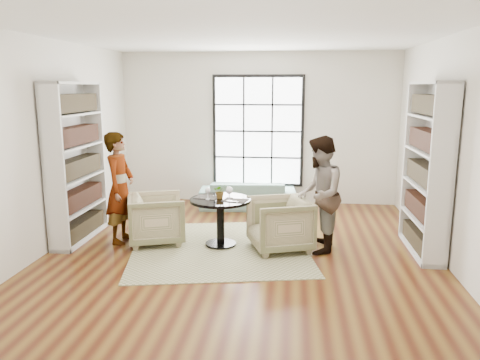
# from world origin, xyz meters

# --- Properties ---
(ground) EXTENTS (6.00, 6.00, 0.00)m
(ground) POSITION_xyz_m (0.00, 0.00, 0.00)
(ground) COLOR brown
(room_shell) EXTENTS (6.00, 6.01, 6.00)m
(room_shell) POSITION_xyz_m (0.00, 0.54, 1.26)
(room_shell) COLOR silver
(room_shell) RESTS_ON ground
(rug) EXTENTS (2.94, 2.94, 0.01)m
(rug) POSITION_xyz_m (-0.34, 0.09, 0.01)
(rug) COLOR tan
(rug) RESTS_ON ground
(pedestal_table) EXTENTS (0.90, 0.90, 0.72)m
(pedestal_table) POSITION_xyz_m (-0.34, 0.21, 0.52)
(pedestal_table) COLOR black
(pedestal_table) RESTS_ON ground
(sofa) EXTENTS (1.88, 0.86, 0.54)m
(sofa) POSITION_xyz_m (-0.15, 2.45, 0.27)
(sofa) COLOR slate
(sofa) RESTS_ON ground
(armchair_left) EXTENTS (1.03, 1.02, 0.74)m
(armchair_left) POSITION_xyz_m (-1.32, 0.24, 0.37)
(armchair_left) COLOR #C7BF8E
(armchair_left) RESTS_ON ground
(armchair_right) EXTENTS (1.06, 1.04, 0.76)m
(armchair_right) POSITION_xyz_m (0.53, 0.14, 0.38)
(armchair_right) COLOR tan
(armchair_right) RESTS_ON ground
(person_left) EXTENTS (0.42, 0.62, 1.67)m
(person_left) POSITION_xyz_m (-1.87, 0.24, 0.84)
(person_left) COLOR gray
(person_left) RESTS_ON ground
(person_right) EXTENTS (0.71, 0.87, 1.66)m
(person_right) POSITION_xyz_m (1.08, 0.14, 0.83)
(person_right) COLOR gray
(person_right) RESTS_ON ground
(placemat_left) EXTENTS (0.39, 0.33, 0.01)m
(placemat_left) POSITION_xyz_m (-0.54, 0.27, 0.72)
(placemat_left) COLOR #282622
(placemat_left) RESTS_ON pedestal_table
(placemat_right) EXTENTS (0.39, 0.33, 0.01)m
(placemat_right) POSITION_xyz_m (-0.11, 0.13, 0.72)
(placemat_right) COLOR #282622
(placemat_right) RESTS_ON pedestal_table
(cutlery_left) EXTENTS (0.18, 0.25, 0.01)m
(cutlery_left) POSITION_xyz_m (-0.54, 0.27, 0.73)
(cutlery_left) COLOR silver
(cutlery_left) RESTS_ON placemat_left
(cutlery_right) EXTENTS (0.18, 0.25, 0.01)m
(cutlery_right) POSITION_xyz_m (-0.11, 0.13, 0.73)
(cutlery_right) COLOR silver
(cutlery_right) RESTS_ON placemat_right
(wine_glass_left) EXTENTS (0.08, 0.08, 0.18)m
(wine_glass_left) POSITION_xyz_m (-0.51, 0.15, 0.84)
(wine_glass_left) COLOR silver
(wine_glass_left) RESTS_ON pedestal_table
(wine_glass_right) EXTENTS (0.10, 0.10, 0.22)m
(wine_glass_right) POSITION_xyz_m (-0.19, 0.07, 0.87)
(wine_glass_right) COLOR silver
(wine_glass_right) RESTS_ON pedestal_table
(flower_centerpiece) EXTENTS (0.23, 0.21, 0.21)m
(flower_centerpiece) POSITION_xyz_m (-0.35, 0.25, 0.82)
(flower_centerpiece) COLOR gray
(flower_centerpiece) RESTS_ON pedestal_table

